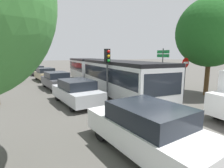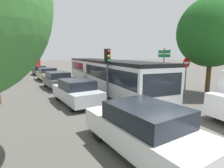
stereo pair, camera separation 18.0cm
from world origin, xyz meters
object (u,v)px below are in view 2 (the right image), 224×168
Objects in this scene: queued_car_silver at (76,91)px; traffic_light at (107,63)px; queued_car_black at (39,70)px; queued_car_tan at (47,74)px; articulated_bus at (103,71)px; tree_left_far at (3,41)px; direction_sign_post at (164,60)px; queued_car_white at (144,129)px; tree_right_near at (214,34)px; queued_car_graphite at (58,80)px; no_entry_sign at (186,71)px; city_bus_rear at (32,63)px.

traffic_light is at bearing -110.09° from queued_car_silver.
queued_car_tan is at bearing 177.43° from queued_car_black.
tree_left_far reaches higher than articulated_bus.
direction_sign_post is (8.46, -17.38, 1.85)m from queued_car_black.
queued_car_white is 10.69m from tree_right_near.
queued_car_graphite is 1.59× the size of no_entry_sign.
traffic_light is (1.87, -12.24, 1.73)m from queued_car_tan.
direction_sign_post is 16.88m from tree_left_far.
queued_car_tan is at bearing -3.81° from queued_car_silver.
tree_right_near is at bearing 69.83° from traffic_light.
articulated_bus is 2.54× the size of tree_left_far.
queued_car_tan is 1.58× the size of no_entry_sign.
queued_car_black is at bearing -3.19° from queued_car_white.
queued_car_black is 1.45× the size of no_entry_sign.
articulated_bus is 28.42m from city_bus_rear.
queued_car_silver is 0.63× the size of tree_right_near.
queued_car_black is at bearing -178.56° from traffic_light.
city_bus_rear is 33.05m from traffic_light.
queued_car_white reaches higher than queued_car_black.
no_entry_sign reaches higher than queued_car_graphite.
queued_car_silver is at bearing -105.36° from no_entry_sign.
tree_right_near reaches higher than city_bus_rear.
queued_car_tan is (0.04, 11.68, -0.00)m from queued_car_silver.
direction_sign_post reaches higher than traffic_light.
tree_left_far is at bearing 132.43° from tree_right_near.
queued_car_silver reaches higher than queued_car_black.
traffic_light reaches higher than no_entry_sign.
traffic_light is at bearing 13.72° from direction_sign_post.
queued_car_silver is at bearing 176.65° from queued_car_black.
queued_car_white is at bearing 176.58° from queued_car_tan.
tree_right_near is (9.45, -21.09, 3.80)m from queued_car_black.
tree_right_near is (0.98, -3.71, 1.95)m from direction_sign_post.
no_entry_sign is at bearing -140.09° from queued_car_graphite.
queued_car_white is 19.49m from tree_left_far.
queued_car_tan is at bearing -3.42° from queued_car_white.
queued_car_tan is at bearing -151.60° from no_entry_sign.
city_bus_rear is at bearing 178.95° from traffic_light.
articulated_bus is 5.63m from direction_sign_post.
queued_car_graphite reaches higher than queued_car_tan.
no_entry_sign reaches higher than queued_car_silver.
articulated_bus is at bearing -22.95° from queued_car_white.
tree_left_far is at bearing 15.35° from queued_car_silver.
tree_left_far is (-12.56, 11.11, 1.91)m from direction_sign_post.
queued_car_silver is at bearing -36.23° from articulated_bus.
queued_car_tan is at bearing -179.31° from city_bus_rear.
no_entry_sign is at bearing -62.53° from queued_car_white.
tree_right_near is (5.48, -6.92, 3.01)m from articulated_bus.
tree_right_near is (9.32, -14.32, 3.74)m from queued_car_tan.
queued_car_tan is (-3.84, 7.41, -0.73)m from articulated_bus.
queued_car_black is at bearing -3.35° from queued_car_silver.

